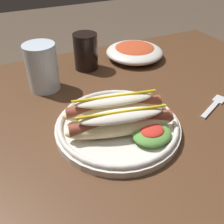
{
  "coord_description": "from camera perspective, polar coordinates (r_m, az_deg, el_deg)",
  "views": [
    {
      "loc": [
        -0.18,
        -0.45,
        1.12
      ],
      "look_at": [
        0.02,
        -0.03,
        0.77
      ],
      "focal_mm": 40.96,
      "sensor_mm": 36.0,
      "label": 1
    }
  ],
  "objects": [
    {
      "name": "dining_table",
      "position": [
        0.68,
        -2.28,
        -8.32
      ],
      "size": [
        1.27,
        0.81,
        0.74
      ],
      "color": "#51331E",
      "rests_on": "ground_plane"
    },
    {
      "name": "hot_dog_plate",
      "position": [
        0.56,
        1.62,
        -2.12
      ],
      "size": [
        0.28,
        0.28,
        0.08
      ],
      "color": "silver",
      "rests_on": "dining_table"
    },
    {
      "name": "fork",
      "position": [
        0.7,
        21.89,
        1.49
      ],
      "size": [
        0.12,
        0.07,
        0.0
      ],
      "rotation": [
        0.0,
        0.0,
        0.43
      ],
      "color": "silver",
      "rests_on": "dining_table"
    },
    {
      "name": "soda_cup",
      "position": [
        0.82,
        -5.88,
        13.28
      ],
      "size": [
        0.07,
        0.07,
        0.11
      ],
      "primitive_type": "cylinder",
      "color": "black",
      "rests_on": "dining_table"
    },
    {
      "name": "water_cup",
      "position": [
        0.72,
        -15.32,
        9.59
      ],
      "size": [
        0.09,
        0.09,
        0.13
      ],
      "primitive_type": "cylinder",
      "color": "silver",
      "rests_on": "dining_table"
    },
    {
      "name": "side_bowl",
      "position": [
        0.9,
        5.05,
        13.35
      ],
      "size": [
        0.19,
        0.19,
        0.05
      ],
      "color": "silver",
      "rests_on": "dining_table"
    }
  ]
}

